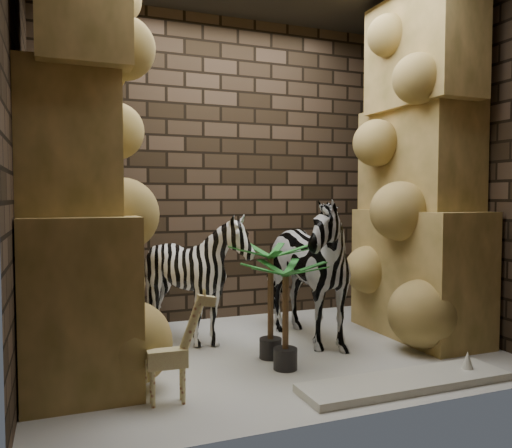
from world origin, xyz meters
name	(u,v)px	position (x,y,z in m)	size (l,w,h in m)	color
floor	(269,353)	(0.00, 0.00, 0.00)	(3.50, 3.50, 0.00)	beige
wall_back	(221,169)	(0.00, 1.25, 1.50)	(3.50, 3.50, 0.00)	black
wall_front	(359,145)	(0.00, -1.25, 1.50)	(3.50, 3.50, 0.00)	black
wall_left	(19,153)	(-1.75, 0.00, 1.50)	(3.00, 3.00, 0.00)	black
wall_right	(450,165)	(1.75, 0.00, 1.50)	(3.00, 3.00, 0.00)	black
rock_pillar_left	(76,155)	(-1.40, 0.00, 1.50)	(0.68, 1.30, 3.00)	tan
rock_pillar_right	(420,165)	(1.42, 0.00, 1.50)	(0.58, 1.25, 3.00)	tan
zebra_right	(297,258)	(0.33, 0.20, 0.71)	(0.65, 1.20, 1.42)	white
zebra_left	(196,285)	(-0.47, 0.44, 0.49)	(0.88, 1.09, 0.99)	white
giraffe_toy	(167,346)	(-0.94, -0.69, 0.34)	(0.35, 0.12, 0.68)	beige
palm_front	(271,301)	(-0.04, -0.13, 0.44)	(0.36, 0.36, 0.87)	#1A6719
palm_back	(285,315)	(-0.04, -0.39, 0.39)	(0.36, 0.36, 0.78)	#1A6719
surfboard	(406,382)	(0.55, -0.97, 0.03)	(1.45, 0.35, 0.05)	silver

